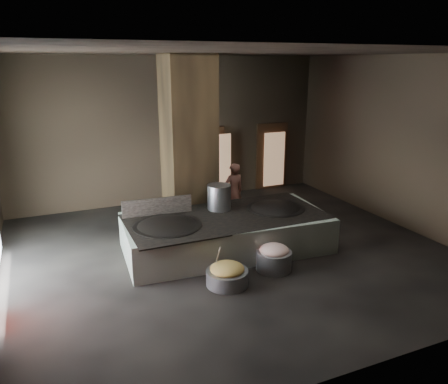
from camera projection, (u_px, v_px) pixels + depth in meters
name	position (u px, v px, depth m)	size (l,w,h in m)	color
floor	(229.00, 254.00, 10.31)	(10.00, 9.00, 0.10)	black
ceiling	(230.00, 49.00, 8.99)	(10.00, 9.00, 0.10)	black
back_wall	(170.00, 130.00, 13.65)	(10.00, 0.10, 4.50)	black
front_wall	(372.00, 228.00, 5.65)	(10.00, 0.10, 4.50)	black
right_wall	(403.00, 143.00, 11.56)	(0.10, 9.00, 4.50)	black
pillar	(189.00, 145.00, 11.21)	(1.20, 1.20, 4.50)	black
hearth_platform	(226.00, 233.00, 10.36)	(4.74, 2.27, 0.82)	silver
platform_cap	(226.00, 217.00, 10.25)	(4.64, 2.23, 0.03)	black
wok_left	(167.00, 229.00, 9.67)	(1.49, 1.49, 0.41)	black
wok_left_rim	(167.00, 226.00, 9.65)	(1.52, 1.52, 0.05)	black
wok_right	(275.00, 211.00, 10.82)	(1.39, 1.39, 0.39)	black
wok_right_rim	(275.00, 208.00, 10.80)	(1.42, 1.42, 0.05)	black
stock_pot	(219.00, 197.00, 10.66)	(0.58, 0.58, 0.62)	#979A9E
splash_guard	(157.00, 206.00, 10.29)	(1.65, 0.06, 0.41)	black
cook	(234.00, 192.00, 12.16)	(0.60, 0.39, 1.64)	#92584A
veg_basin	(227.00, 277.00, 8.75)	(0.85, 0.85, 0.31)	gray
veg_fill	(227.00, 269.00, 8.70)	(0.70, 0.70, 0.21)	#97A951
ladle	(217.00, 258.00, 8.71)	(0.02, 0.02, 0.67)	#979A9E
meat_basin	(274.00, 260.00, 9.38)	(0.76, 0.76, 0.42)	gray
meat_fill	(274.00, 250.00, 9.31)	(0.63, 0.63, 0.24)	tan
doorway_near	(208.00, 163.00, 14.35)	(1.18, 0.08, 2.38)	black
doorway_near_glow	(219.00, 165.00, 14.27)	(0.86, 0.04, 2.04)	#8C6647
doorway_far	(271.00, 157.00, 15.26)	(1.18, 0.08, 2.38)	black
doorway_far_glow	(274.00, 159.00, 15.15)	(0.79, 0.04, 1.87)	#8C6647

